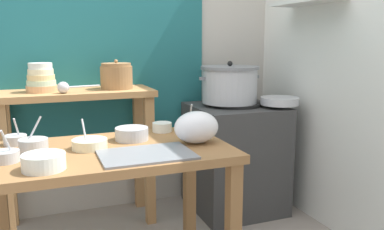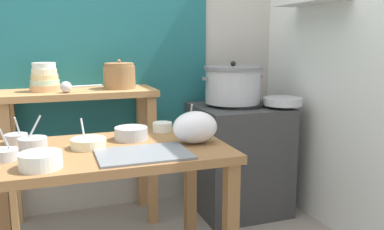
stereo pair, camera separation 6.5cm
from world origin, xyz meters
name	(u,v)px [view 2 (the right image)]	position (x,y,z in m)	size (l,w,h in m)	color
wall_back	(107,27)	(0.08, 1.10, 1.30)	(4.40, 0.12, 2.60)	#B2ADA3
wall_right	(350,25)	(1.40, 0.20, 1.30)	(0.30, 3.20, 2.60)	silver
prep_table	(109,171)	(-0.08, 0.03, 0.61)	(1.10, 0.66, 0.72)	olive
back_shelf_table	(81,124)	(-0.14, 0.83, 0.68)	(0.96, 0.40, 0.90)	#B27F4C
stove_block	(238,157)	(0.92, 0.70, 0.38)	(0.60, 0.61, 0.78)	#383838
steamer_pot	(233,84)	(0.88, 0.72, 0.91)	(0.45, 0.40, 0.29)	#B7BABF
clay_pot	(119,76)	(0.11, 0.83, 0.98)	(0.21, 0.21, 0.19)	olive
bowl_stack_enamel	(45,79)	(-0.35, 0.83, 0.98)	(0.18, 0.18, 0.18)	tan
ladle	(68,87)	(-0.22, 0.71, 0.94)	(0.25, 0.07, 0.07)	#B7BABF
serving_tray	(143,154)	(0.05, -0.14, 0.72)	(0.40, 0.28, 0.01)	slate
plastic_bag	(195,127)	(0.33, -0.02, 0.80)	(0.22, 0.17, 0.16)	white
wide_pan	(283,101)	(1.16, 0.52, 0.81)	(0.26, 0.26, 0.05)	#B7BABF
prep_bowl_0	(88,143)	(-0.16, 0.06, 0.75)	(0.16, 0.16, 0.14)	beige
prep_bowl_1	(41,160)	(-0.37, -0.19, 0.75)	(0.16, 0.16, 0.06)	silver
prep_bowl_2	(33,144)	(-0.40, 0.09, 0.75)	(0.13, 0.13, 0.16)	#B7BABF
prep_bowl_3	(162,126)	(0.25, 0.27, 0.75)	(0.11, 0.11, 0.05)	silver
prep_bowl_4	(5,154)	(-0.51, -0.03, 0.75)	(0.11, 0.11, 0.14)	#B7BABF
prep_bowl_5	(131,133)	(0.05, 0.15, 0.75)	(0.17, 0.17, 0.06)	#B7BABF
prep_bowl_6	(16,138)	(-0.49, 0.27, 0.75)	(0.11, 0.11, 0.13)	#B7BABF
prep_bowl_7	(188,125)	(0.39, 0.24, 0.75)	(0.11, 0.11, 0.16)	#E5C684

